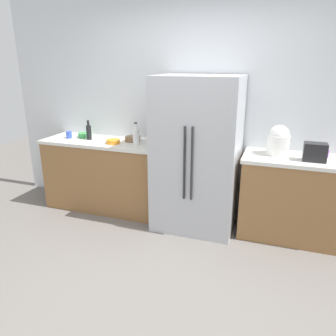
% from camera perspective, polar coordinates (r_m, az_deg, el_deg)
% --- Properties ---
extents(ground_plane, '(10.55, 10.55, 0.00)m').
position_cam_1_polar(ground_plane, '(3.02, -3.28, -20.29)').
color(ground_plane, slate).
extents(kitchen_back_panel, '(5.28, 0.10, 3.03)m').
position_cam_1_polar(kitchen_back_panel, '(4.01, 5.94, 12.93)').
color(kitchen_back_panel, silver).
rests_on(kitchen_back_panel, ground_plane).
extents(counter_left, '(1.52, 0.59, 0.92)m').
position_cam_1_polar(counter_left, '(4.37, -11.13, -1.08)').
color(counter_left, olive).
rests_on(counter_left, ground_plane).
extents(counter_right, '(1.25, 0.59, 0.92)m').
position_cam_1_polar(counter_right, '(3.82, 22.00, -4.99)').
color(counter_right, olive).
rests_on(counter_right, ground_plane).
extents(refrigerator, '(0.92, 0.73, 1.74)m').
position_cam_1_polar(refrigerator, '(3.70, 5.10, 2.32)').
color(refrigerator, '#B2B5BA').
rests_on(refrigerator, ground_plane).
extents(toaster, '(0.22, 0.14, 0.19)m').
position_cam_1_polar(toaster, '(3.58, 24.29, 2.54)').
color(toaster, black).
rests_on(toaster, counter_right).
extents(rice_cooker, '(0.24, 0.24, 0.32)m').
position_cam_1_polar(rice_cooker, '(3.68, 18.74, 4.58)').
color(rice_cooker, white).
rests_on(rice_cooker, counter_right).
extents(bottle_a, '(0.08, 0.08, 0.27)m').
position_cam_1_polar(bottle_a, '(3.95, -5.62, 5.58)').
color(bottle_a, white).
rests_on(bottle_a, counter_left).
extents(bottle_b, '(0.06, 0.06, 0.25)m').
position_cam_1_polar(bottle_b, '(4.31, -13.67, 6.18)').
color(bottle_b, black).
rests_on(bottle_b, counter_left).
extents(cup_a, '(0.07, 0.07, 0.09)m').
position_cam_1_polar(cup_a, '(4.46, -16.92, 5.58)').
color(cup_a, blue).
rests_on(cup_a, counter_left).
extents(cup_b, '(0.08, 0.08, 0.08)m').
position_cam_1_polar(cup_b, '(3.78, 25.72, 2.27)').
color(cup_b, purple).
rests_on(cup_b, counter_right).
extents(bowl_a, '(0.17, 0.17, 0.05)m').
position_cam_1_polar(bowl_a, '(4.06, -9.57, 4.60)').
color(bowl_a, orange).
rests_on(bowl_a, counter_left).
extents(bowl_b, '(0.18, 0.18, 0.06)m').
position_cam_1_polar(bowl_b, '(4.47, -14.31, 5.61)').
color(bowl_b, green).
rests_on(bowl_b, counter_left).
extents(bowl_c, '(0.19, 0.19, 0.06)m').
position_cam_1_polar(bowl_c, '(4.14, -6.20, 5.11)').
color(bowl_c, brown).
rests_on(bowl_c, counter_left).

